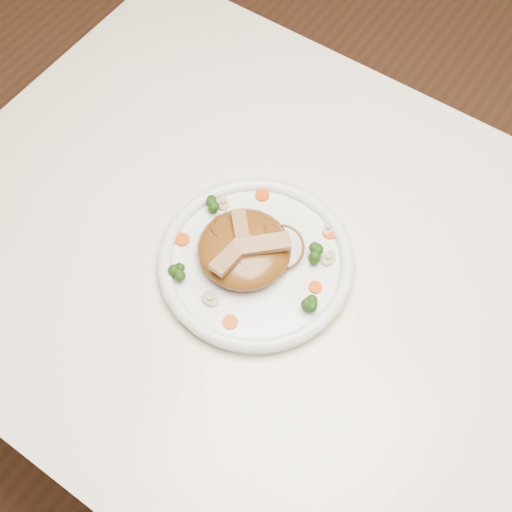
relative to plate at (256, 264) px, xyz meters
The scene contains 20 objects.
ground 0.76m from the plate, 13.62° to the left, with size 4.00×4.00×0.00m, color brown.
table 0.14m from the plate, 13.62° to the left, with size 1.20×0.80×0.75m.
plate is the anchor object (origin of this frame).
noodle_mound 0.03m from the plate, behind, with size 0.13×0.13×0.04m, color brown.
chicken_a 0.06m from the plate, 29.46° to the left, with size 0.07×0.02×0.01m, color #A2734C.
chicken_b 0.06m from the plate, 164.98° to the left, with size 0.06×0.02×0.01m, color #A2734C.
chicken_c 0.06m from the plate, 120.01° to the right, with size 0.07×0.02×0.01m, color #A2734C.
broccoli_0 0.08m from the plate, 38.26° to the left, with size 0.02×0.02×0.03m, color #1C420D, non-canonical shape.
broccoli_1 0.11m from the plate, 161.35° to the left, with size 0.03×0.03×0.03m, color #1C420D, non-canonical shape.
broccoli_2 0.11m from the plate, 133.08° to the right, with size 0.03×0.03×0.03m, color #1C420D, non-canonical shape.
broccoli_3 0.10m from the plate, 11.15° to the right, with size 0.02×0.02×0.03m, color #1C420D, non-canonical shape.
carrot_0 0.12m from the plate, 57.53° to the left, with size 0.02×0.02×0.01m, color #EC4608.
carrot_1 0.11m from the plate, 163.07° to the right, with size 0.02×0.02×0.01m, color #EC4608.
carrot_2 0.09m from the plate, ahead, with size 0.02×0.02×0.01m, color #EC4608.
carrot_3 0.11m from the plate, 119.54° to the left, with size 0.02×0.02×0.01m, color #EC4608.
carrot_4 0.10m from the plate, 75.51° to the right, with size 0.02×0.02×0.01m, color #EC4608.
mushroom_0 0.09m from the plate, 101.06° to the right, with size 0.03×0.03×0.01m, color beige.
mushroom_1 0.10m from the plate, 35.73° to the left, with size 0.03×0.03×0.01m, color beige.
mushroom_2 0.11m from the plate, 151.64° to the left, with size 0.02×0.02×0.01m, color beige.
mushroom_3 0.12m from the plate, 60.32° to the left, with size 0.02×0.02×0.01m, color beige.
Camera 1 is at (0.15, -0.38, 1.57)m, focal length 46.32 mm.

